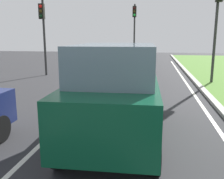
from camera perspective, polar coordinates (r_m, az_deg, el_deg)
ground_plane at (r=10.57m, az=-0.88°, el=-1.54°), size 60.00×60.00×0.00m
lane_line_center at (r=10.71m, az=-4.57°, el=-1.38°), size 0.12×32.00×0.01m
lane_line_right_edge at (r=10.57m, az=18.73°, el=-2.17°), size 0.12×32.00×0.01m
curb_right at (r=10.65m, az=21.40°, el=-1.94°), size 0.24×48.00×0.12m
car_suv_ahead at (r=5.94m, az=0.86°, el=-0.63°), size 2.07×4.55×2.28m
traffic_light_near_right at (r=14.27m, az=22.63°, el=15.39°), size 0.32×0.50×5.23m
traffic_light_overhead_left at (r=16.69m, az=-15.29°, el=13.90°), size 0.32×0.50×4.75m
traffic_light_far_median at (r=22.43m, az=5.06°, el=14.50°), size 0.32×0.50×5.13m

